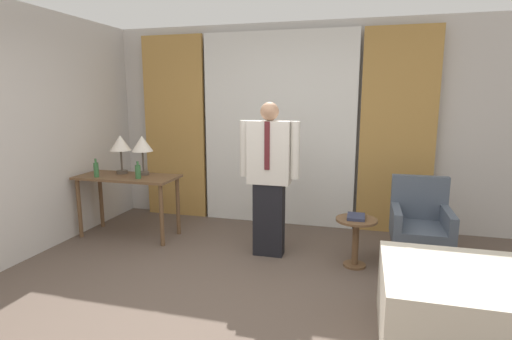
# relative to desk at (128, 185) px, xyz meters

# --- Properties ---
(ground_plane) EXTENTS (16.00, 16.00, 0.00)m
(ground_plane) POSITION_rel_desk_xyz_m (1.68, -1.52, -0.65)
(ground_plane) COLOR brown
(wall_back) EXTENTS (10.00, 0.06, 2.70)m
(wall_back) POSITION_rel_desk_xyz_m (1.68, 1.15, 0.70)
(wall_back) COLOR beige
(wall_back) RESTS_ON ground_plane
(curtain_sheer_center) EXTENTS (2.06, 0.06, 2.58)m
(curtain_sheer_center) POSITION_rel_desk_xyz_m (1.68, 1.02, 0.64)
(curtain_sheer_center) COLOR white
(curtain_sheer_center) RESTS_ON ground_plane
(curtain_drape_left) EXTENTS (0.91, 0.06, 2.58)m
(curtain_drape_left) POSITION_rel_desk_xyz_m (0.16, 1.02, 0.64)
(curtain_drape_left) COLOR #B28442
(curtain_drape_left) RESTS_ON ground_plane
(curtain_drape_right) EXTENTS (0.91, 0.06, 2.58)m
(curtain_drape_right) POSITION_rel_desk_xyz_m (3.21, 1.02, 0.64)
(curtain_drape_right) COLOR #B28442
(curtain_drape_right) RESTS_ON ground_plane
(desk) EXTENTS (1.25, 0.55, 0.77)m
(desk) POSITION_rel_desk_xyz_m (0.00, 0.00, 0.00)
(desk) COLOR brown
(desk) RESTS_ON ground_plane
(table_lamp_left) EXTENTS (0.26, 0.26, 0.49)m
(table_lamp_left) POSITION_rel_desk_xyz_m (-0.15, 0.12, 0.49)
(table_lamp_left) COLOR #4C4238
(table_lamp_left) RESTS_ON desk
(table_lamp_right) EXTENTS (0.26, 0.26, 0.49)m
(table_lamp_right) POSITION_rel_desk_xyz_m (0.15, 0.12, 0.49)
(table_lamp_right) COLOR #4C4238
(table_lamp_right) RESTS_ON desk
(bottle_near_edge) EXTENTS (0.07, 0.07, 0.21)m
(bottle_near_edge) POSITION_rel_desk_xyz_m (0.22, -0.11, 0.20)
(bottle_near_edge) COLOR #336638
(bottle_near_edge) RESTS_ON desk
(bottle_by_lamp) EXTENTS (0.06, 0.06, 0.23)m
(bottle_by_lamp) POSITION_rel_desk_xyz_m (-0.32, -0.16, 0.21)
(bottle_by_lamp) COLOR #336638
(bottle_by_lamp) RESTS_ON desk
(person) EXTENTS (0.66, 0.22, 1.68)m
(person) POSITION_rel_desk_xyz_m (1.84, -0.14, 0.26)
(person) COLOR black
(person) RESTS_ON ground_plane
(armchair) EXTENTS (0.58, 0.64, 0.89)m
(armchair) POSITION_rel_desk_xyz_m (3.42, 0.06, -0.33)
(armchair) COLOR brown
(armchair) RESTS_ON ground_plane
(side_table) EXTENTS (0.42, 0.42, 0.51)m
(side_table) POSITION_rel_desk_xyz_m (2.77, -0.22, -0.30)
(side_table) COLOR brown
(side_table) RESTS_ON ground_plane
(book) EXTENTS (0.18, 0.24, 0.03)m
(book) POSITION_rel_desk_xyz_m (2.77, -0.20, -0.13)
(book) COLOR #2D334C
(book) RESTS_ON side_table
(bed_corner) EXTENTS (1.40, 1.00, 0.55)m
(bed_corner) POSITION_rel_desk_xyz_m (3.68, -1.41, -0.38)
(bed_corner) COLOR beige
(bed_corner) RESTS_ON ground_plane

